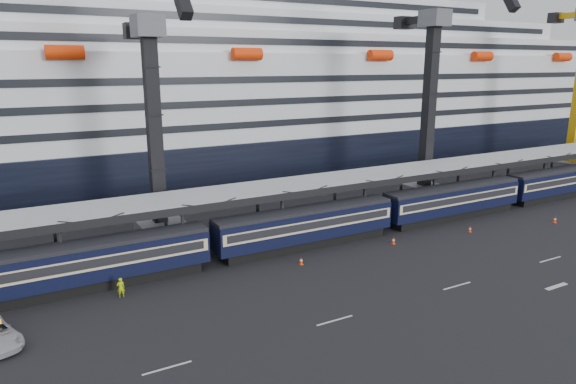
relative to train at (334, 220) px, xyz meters
The scene contains 12 objects.
ground 11.25m from the train, 65.06° to the right, with size 260.00×260.00×0.00m, color black.
lane_markings 20.02m from the train, 49.95° to the right, with size 111.00×4.27×0.02m.
train is the anchor object (origin of this frame).
canopy 6.85m from the train, 40.71° to the left, with size 130.00×6.25×5.53m.
cruise_ship 37.56m from the train, 84.34° to the left, with size 214.09×28.84×34.00m.
crane_dark_near 20.10m from the train, 150.76° to the left, with size 4.50×17.75×35.08m.
crane_dark_mid 23.83m from the train, 21.11° to the left, with size 4.50×18.24×39.64m.
worker 21.97m from the train, behind, with size 0.58×0.38×1.60m, color #B6D60B.
traffic_cone_c 7.50m from the train, 147.82° to the right, with size 0.37×0.37×0.74m.
traffic_cone_d 15.26m from the train, 18.18° to the right, with size 0.35×0.35×0.69m.
traffic_cone_e 6.24m from the train, 37.92° to the right, with size 0.38×0.38×0.75m.
traffic_cone_f 26.46m from the train, 15.58° to the right, with size 0.39×0.39×0.78m.
Camera 1 is at (-32.80, -31.16, 17.62)m, focal length 32.00 mm.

